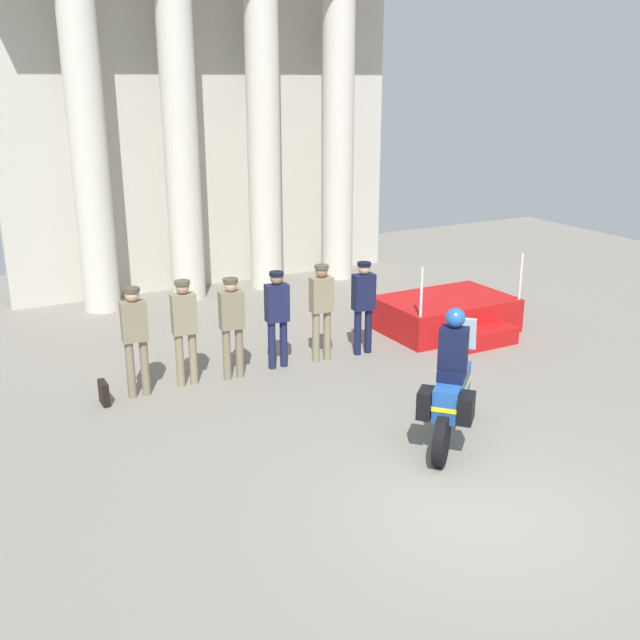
# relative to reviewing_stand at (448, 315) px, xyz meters

# --- Properties ---
(ground_plane) EXTENTS (28.00, 28.00, 0.00)m
(ground_plane) POSITION_rel_reviewing_stand_xyz_m (-3.57, -5.20, -0.31)
(ground_plane) COLOR gray
(colonnade_backdrop) EXTENTS (9.20, 1.59, 7.55)m
(colonnade_backdrop) POSITION_rel_reviewing_stand_xyz_m (-2.67, 5.19, 3.64)
(colonnade_backdrop) COLOR beige
(colonnade_backdrop) RESTS_ON ground_plane
(reviewing_stand) EXTENTS (2.47, 2.15, 1.55)m
(reviewing_stand) POSITION_rel_reviewing_stand_xyz_m (0.00, 0.00, 0.00)
(reviewing_stand) COLOR #B71414
(reviewing_stand) RESTS_ON ground_plane
(officer_in_row_0) EXTENTS (0.40, 0.26, 1.73)m
(officer_in_row_0) POSITION_rel_reviewing_stand_xyz_m (-6.14, -0.24, 0.71)
(officer_in_row_0) COLOR #7A7056
(officer_in_row_0) RESTS_ON ground_plane
(officer_in_row_1) EXTENTS (0.40, 0.26, 1.72)m
(officer_in_row_1) POSITION_rel_reviewing_stand_xyz_m (-5.34, -0.16, 0.71)
(officer_in_row_1) COLOR #847A5B
(officer_in_row_1) RESTS_ON ground_plane
(officer_in_row_2) EXTENTS (0.40, 0.26, 1.69)m
(officer_in_row_2) POSITION_rel_reviewing_stand_xyz_m (-4.58, -0.26, 0.68)
(officer_in_row_2) COLOR #7A7056
(officer_in_row_2) RESTS_ON ground_plane
(officer_in_row_3) EXTENTS (0.40, 0.26, 1.67)m
(officer_in_row_3) POSITION_rel_reviewing_stand_xyz_m (-3.73, -0.16, 0.67)
(officer_in_row_3) COLOR #191E42
(officer_in_row_3) RESTS_ON ground_plane
(officer_in_row_4) EXTENTS (0.40, 0.26, 1.71)m
(officer_in_row_4) POSITION_rel_reviewing_stand_xyz_m (-2.93, -0.24, 0.70)
(officer_in_row_4) COLOR #847A5B
(officer_in_row_4) RESTS_ON ground_plane
(officer_in_row_5) EXTENTS (0.40, 0.26, 1.67)m
(officer_in_row_5) POSITION_rel_reviewing_stand_xyz_m (-2.11, -0.28, 0.67)
(officer_in_row_5) COLOR #141938
(officer_in_row_5) RESTS_ON ground_plane
(motorcycle_with_rider) EXTENTS (1.62, 1.51, 1.90)m
(motorcycle_with_rider) POSITION_rel_reviewing_stand_xyz_m (-2.90, -3.76, 0.48)
(motorcycle_with_rider) COLOR black
(motorcycle_with_rider) RESTS_ON ground_plane
(briefcase_on_ground) EXTENTS (0.10, 0.32, 0.36)m
(briefcase_on_ground) POSITION_rel_reviewing_stand_xyz_m (-6.69, -0.29, -0.13)
(briefcase_on_ground) COLOR black
(briefcase_on_ground) RESTS_ON ground_plane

